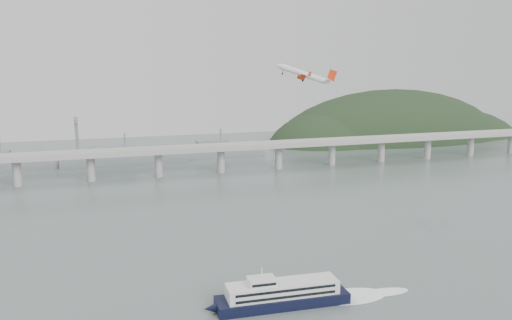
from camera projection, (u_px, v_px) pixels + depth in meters
name	position (u px, v px, depth m)	size (l,w,h in m)	color
ground	(298.00, 265.00, 211.64)	(900.00, 900.00, 0.00)	#556361
bridge	(195.00, 152.00, 394.32)	(800.00, 22.00, 23.90)	#999996
headland	(401.00, 154.00, 615.26)	(365.00, 155.00, 156.00)	black
ferry	(282.00, 294.00, 174.78)	(77.60, 17.13, 14.63)	black
airliner	(305.00, 75.00, 266.11)	(31.89, 30.00, 13.05)	white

